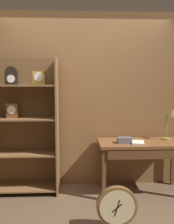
{
  "coord_description": "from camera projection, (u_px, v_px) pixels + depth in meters",
  "views": [
    {
      "loc": [
        -0.15,
        -2.51,
        1.58
      ],
      "look_at": [
        -0.0,
        0.75,
        1.19
      ],
      "focal_mm": 40.3,
      "sensor_mm": 36.0,
      "label": 1
    }
  ],
  "objects": [
    {
      "name": "back_wood_panel",
      "position": [
        85.0,
        101.0,
        3.8
      ],
      "size": [
        4.8,
        0.05,
        2.6
      ],
      "primitive_type": "cube",
      "color": "brown",
      "rests_on": "ground"
    },
    {
      "name": "bookshelf",
      "position": [
        10.0,
        126.0,
        3.54
      ],
      "size": [
        1.28,
        0.37,
        1.92
      ],
      "color": "brown",
      "rests_on": "ground"
    },
    {
      "name": "workbench",
      "position": [
        142.0,
        149.0,
        3.54
      ],
      "size": [
        1.22,
        0.58,
        0.74
      ],
      "color": "brown",
      "rests_on": "ground"
    },
    {
      "name": "desk_lamp",
      "position": [
        170.0,
        118.0,
        3.62
      ],
      "size": [
        0.19,
        0.19,
        0.48
      ],
      "color": "olive",
      "rests_on": "workbench"
    },
    {
      "name": "toolbox_small",
      "position": [
        125.0,
        140.0,
        3.47
      ],
      "size": [
        0.2,
        0.11,
        0.08
      ],
      "primitive_type": "cube",
      "color": "#595960",
      "rests_on": "workbench"
    },
    {
      "name": "open_repair_manual",
      "position": [
        138.0,
        142.0,
        3.44
      ],
      "size": [
        0.2,
        0.25,
        0.02
      ],
      "primitive_type": "cube",
      "rotation": [
        0.0,
        0.0,
        -0.21
      ],
      "color": "silver",
      "rests_on": "workbench"
    },
    {
      "name": "round_clock_large",
      "position": [
        117.0,
        208.0,
        2.68
      ],
      "size": [
        0.44,
        0.11,
        0.48
      ],
      "color": "brown",
      "rests_on": "ground"
    }
  ]
}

